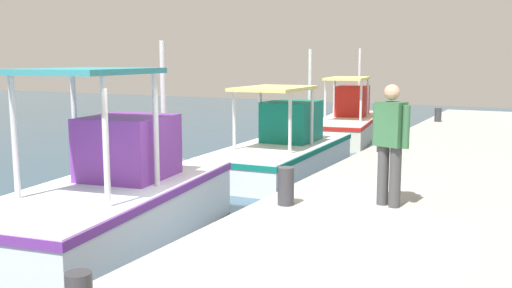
# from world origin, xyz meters

# --- Properties ---
(fishing_boat_second) EXTENTS (5.17, 2.81, 3.18)m
(fishing_boat_second) POSITION_xyz_m (0.05, 2.17, 0.70)
(fishing_boat_second) COLOR white
(fishing_boat_second) RESTS_ON ground
(fishing_boat_third) EXTENTS (5.71, 2.33, 3.14)m
(fishing_boat_third) POSITION_xyz_m (6.58, 2.27, 0.59)
(fishing_boat_third) COLOR white
(fishing_boat_third) RESTS_ON ground
(fishing_boat_fourth) EXTENTS (6.12, 2.63, 3.28)m
(fishing_boat_fourth) POSITION_xyz_m (13.18, 2.67, 0.63)
(fishing_boat_fourth) COLOR silver
(fishing_boat_fourth) RESTS_ON ground
(fisherman_standing) EXTENTS (0.35, 0.55, 1.72)m
(fisherman_standing) POSITION_xyz_m (1.36, -1.76, 1.74)
(fisherman_standing) COLOR #3F3F42
(fisherman_standing) RESTS_ON quay_pier
(mooring_bollard_second) EXTENTS (0.24, 0.24, 0.54)m
(mooring_bollard_second) POSITION_xyz_m (0.74, -0.45, 1.07)
(mooring_bollard_second) COLOR #333338
(mooring_bollard_second) RESTS_ON quay_pier
(mooring_bollard_third) EXTENTS (0.26, 0.26, 0.38)m
(mooring_bollard_third) POSITION_xyz_m (5.99, -0.45, 0.99)
(mooring_bollard_third) COLOR #333338
(mooring_bollard_third) RESTS_ON quay_pier
(mooring_bollard_fourth) EXTENTS (0.22, 0.22, 0.45)m
(mooring_bollard_fourth) POSITION_xyz_m (13.00, -0.45, 1.03)
(mooring_bollard_fourth) COLOR #333338
(mooring_bollard_fourth) RESTS_ON quay_pier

